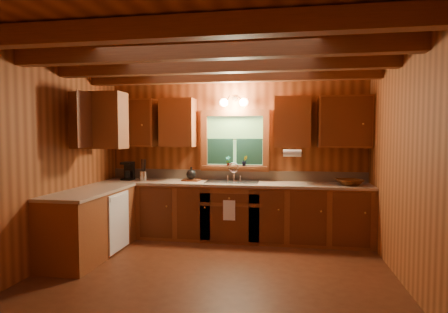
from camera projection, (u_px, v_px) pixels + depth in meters
room at (212, 165)px, 4.18m from camera, size 4.20×4.20×4.20m
ceiling_beams at (212, 59)px, 4.11m from camera, size 4.20×2.54×0.18m
base_cabinets at (197, 215)px, 5.57m from camera, size 4.20×2.22×0.86m
countertop at (198, 185)px, 5.55m from camera, size 4.20×2.24×0.04m
backsplash at (235, 175)px, 6.05m from camera, size 4.20×0.02×0.16m
dishwasher_panel at (119, 222)px, 5.14m from camera, size 0.02×0.60×0.80m
upper_cabinets at (194, 122)px, 5.64m from camera, size 4.19×1.77×0.78m
window at (235, 142)px, 6.00m from camera, size 1.12×0.08×1.00m
window_sill at (234, 167)px, 5.98m from camera, size 1.06×0.14×0.04m
wall_sconce at (234, 102)px, 5.85m from camera, size 0.45×0.21×0.17m
paper_towel_roll at (292, 153)px, 5.53m from camera, size 0.27×0.11×0.11m
dish_towel at (229, 210)px, 5.47m from camera, size 0.18×0.01×0.30m
sink at (232, 185)px, 5.78m from camera, size 0.82×0.48×0.43m
coffee_maker at (128, 171)px, 6.10m from camera, size 0.17×0.21×0.30m
utensil_crock at (143, 176)px, 5.94m from camera, size 0.12×0.12×0.35m
cutting_board at (191, 180)px, 5.95m from camera, size 0.29×0.21×0.02m
teakettle at (191, 174)px, 5.94m from camera, size 0.16×0.16×0.20m
wicker_basket at (349, 182)px, 5.40m from camera, size 0.47×0.47×0.09m
potted_plant_left at (228, 161)px, 5.97m from camera, size 0.09×0.07×0.16m
potted_plant_right at (245, 161)px, 5.94m from camera, size 0.11×0.10×0.17m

